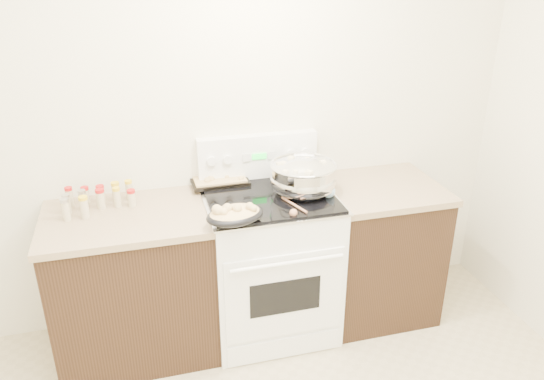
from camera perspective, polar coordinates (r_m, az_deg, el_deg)
name	(u,v)px	position (r m, az deg, el deg)	size (l,w,h in m)	color
room_shell	(279,168)	(1.49, 0.74, 2.37)	(4.10, 3.60, 2.75)	silver
counter_left	(134,284)	(3.29, -14.58, -9.72)	(0.93, 0.67, 0.92)	black
counter_right	(376,249)	(3.60, 11.11, -6.21)	(0.73, 0.67, 0.92)	black
kitchen_range	(270,261)	(3.35, -0.25, -7.61)	(0.78, 0.73, 1.22)	white
mixing_bowl	(303,178)	(3.15, 3.37, 1.33)	(0.50, 0.50, 0.24)	silver
roasting_pan	(234,214)	(2.81, -4.09, -2.60)	(0.35, 0.28, 0.11)	black
baking_sheet	(219,179)	(3.33, -5.74, 1.19)	(0.36, 0.25, 0.06)	black
wooden_spoon	(294,210)	(2.93, 2.34, -2.16)	(0.10, 0.24, 0.04)	#B67653
blue_ladle	(328,190)	(3.14, 6.09, 0.02)	(0.15, 0.27, 0.10)	#A0CEEF
spice_jars	(96,199)	(3.17, -18.42, -0.89)	(0.40, 0.23, 0.13)	#BFB28C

